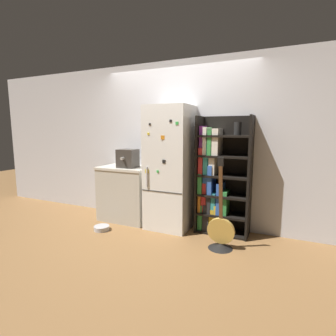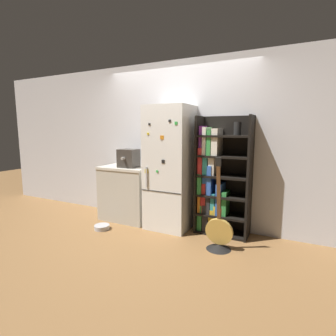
% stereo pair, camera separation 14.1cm
% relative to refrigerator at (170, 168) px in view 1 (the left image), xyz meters
% --- Properties ---
extents(ground_plane, '(16.00, 16.00, 0.00)m').
position_rel_refrigerator_xyz_m(ground_plane, '(0.00, -0.16, -0.94)').
color(ground_plane, olive).
extents(wall_back, '(8.00, 0.05, 2.60)m').
position_rel_refrigerator_xyz_m(wall_back, '(0.00, 0.31, 0.36)').
color(wall_back, silver).
rests_on(wall_back, ground_plane).
extents(refrigerator, '(0.66, 0.60, 1.88)m').
position_rel_refrigerator_xyz_m(refrigerator, '(0.00, 0.00, 0.00)').
color(refrigerator, white).
rests_on(refrigerator, ground_plane).
extents(bookshelf, '(0.77, 0.37, 1.72)m').
position_rel_refrigerator_xyz_m(bookshelf, '(0.71, 0.13, -0.17)').
color(bookshelf, black).
rests_on(bookshelf, ground_plane).
extents(kitchen_counter, '(0.87, 0.57, 0.91)m').
position_rel_refrigerator_xyz_m(kitchen_counter, '(-0.81, 0.01, -0.48)').
color(kitchen_counter, '#BCB7A8').
rests_on(kitchen_counter, ground_plane).
extents(espresso_machine, '(0.30, 0.31, 0.30)m').
position_rel_refrigerator_xyz_m(espresso_machine, '(-0.73, -0.04, 0.12)').
color(espresso_machine, '#38332D').
rests_on(espresso_machine, kitchen_counter).
extents(guitar, '(0.35, 0.32, 1.20)m').
position_rel_refrigerator_xyz_m(guitar, '(0.92, -0.43, -0.77)').
color(guitar, black).
rests_on(guitar, ground_plane).
extents(pet_bowl, '(0.23, 0.23, 0.07)m').
position_rel_refrigerator_xyz_m(pet_bowl, '(-0.88, -0.57, -0.90)').
color(pet_bowl, '#B7B7BC').
rests_on(pet_bowl, ground_plane).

